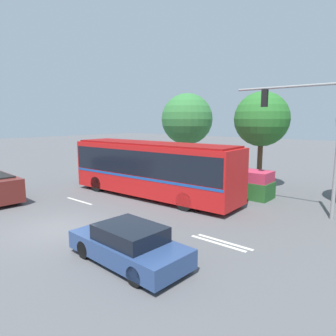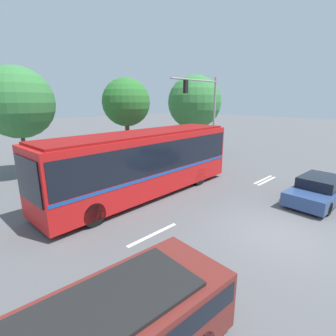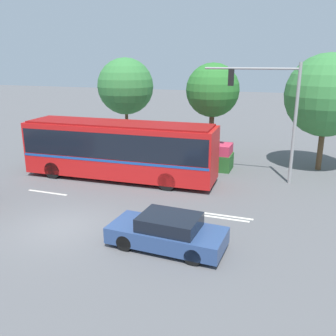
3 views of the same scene
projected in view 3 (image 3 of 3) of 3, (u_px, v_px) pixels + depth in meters
ground_plane at (63, 228)px, 15.37m from camera, size 140.00×140.00×0.00m
city_bus at (119, 147)px, 21.20m from camera, size 11.38×3.03×3.35m
sedan_foreground at (168, 232)px, 13.62m from camera, size 4.43×2.06×1.29m
traffic_light_pole at (274, 105)px, 20.00m from camera, size 5.20×0.24×6.66m
flowering_hedge at (182, 154)px, 24.08m from camera, size 6.63×1.60×1.66m
street_tree_left at (126, 86)px, 28.72m from camera, size 4.39×4.39×6.95m
street_tree_centre at (213, 90)px, 25.27m from camera, size 3.71×3.71×6.60m
street_tree_right at (327, 95)px, 22.16m from camera, size 5.03×5.03×7.22m
lane_stripe_near at (222, 218)px, 16.27m from camera, size 2.40×0.16×0.01m
lane_stripe_mid at (226, 216)px, 16.49m from camera, size 2.40×0.16×0.01m
lane_stripe_far at (48, 193)px, 19.39m from camera, size 2.40×0.16×0.01m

